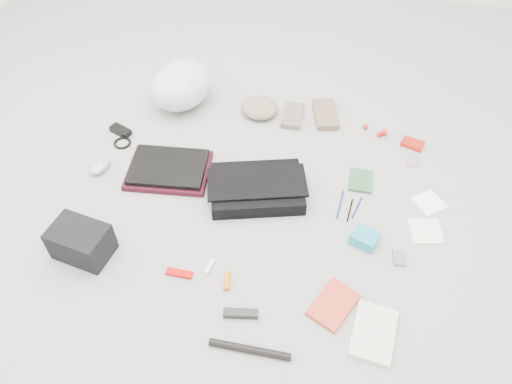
% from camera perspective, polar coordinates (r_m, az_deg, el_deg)
% --- Properties ---
extents(ground_plane, '(4.00, 4.00, 0.00)m').
position_cam_1_polar(ground_plane, '(2.13, 0.00, -0.90)').
color(ground_plane, gray).
extents(messenger_bag, '(0.46, 0.38, 0.06)m').
position_cam_1_polar(messenger_bag, '(2.13, 0.11, 0.42)').
color(messenger_bag, black).
rests_on(messenger_bag, ground_plane).
extents(bag_flap, '(0.46, 0.31, 0.01)m').
position_cam_1_polar(bag_flap, '(2.10, 0.11, 1.11)').
color(bag_flap, black).
rests_on(bag_flap, messenger_bag).
extents(laptop_sleeve, '(0.39, 0.32, 0.02)m').
position_cam_1_polar(laptop_sleeve, '(2.26, -9.93, 2.43)').
color(laptop_sleeve, '#380C16').
rests_on(laptop_sleeve, ground_plane).
extents(laptop, '(0.36, 0.28, 0.02)m').
position_cam_1_polar(laptop, '(2.25, -10.00, 2.85)').
color(laptop, black).
rests_on(laptop, laptop_sleeve).
extents(bike_helmet, '(0.34, 0.40, 0.21)m').
position_cam_1_polar(bike_helmet, '(2.58, -8.55, 12.03)').
color(bike_helmet, silver).
rests_on(bike_helmet, ground_plane).
extents(beanie, '(0.24, 0.24, 0.07)m').
position_cam_1_polar(beanie, '(2.53, 0.42, 9.62)').
color(beanie, '#86765C').
rests_on(beanie, ground_plane).
extents(mitten_left, '(0.10, 0.19, 0.03)m').
position_cam_1_polar(mitten_left, '(2.52, 4.23, 8.70)').
color(mitten_left, '#766153').
rests_on(mitten_left, ground_plane).
extents(mitten_right, '(0.17, 0.24, 0.03)m').
position_cam_1_polar(mitten_right, '(2.54, 7.92, 8.78)').
color(mitten_right, '#745E4B').
rests_on(mitten_right, ground_plane).
extents(power_brick, '(0.12, 0.08, 0.03)m').
position_cam_1_polar(power_brick, '(2.51, -15.21, 6.78)').
color(power_brick, black).
rests_on(power_brick, ground_plane).
extents(cable_coil, '(0.10, 0.10, 0.01)m').
position_cam_1_polar(cable_coil, '(2.45, -15.03, 5.44)').
color(cable_coil, black).
rests_on(cable_coil, ground_plane).
extents(mouse, '(0.09, 0.13, 0.04)m').
position_cam_1_polar(mouse, '(2.34, -17.43, 2.82)').
color(mouse, '#A2A0B5').
rests_on(mouse, ground_plane).
extents(camera_bag, '(0.23, 0.18, 0.14)m').
position_cam_1_polar(camera_bag, '(2.02, -19.35, -5.38)').
color(camera_bag, black).
rests_on(camera_bag, ground_plane).
extents(multitool, '(0.10, 0.03, 0.02)m').
position_cam_1_polar(multitool, '(1.92, -8.75, -9.17)').
color(multitool, '#C90202').
rests_on(multitool, ground_plane).
extents(toiletry_tube_white, '(0.03, 0.07, 0.02)m').
position_cam_1_polar(toiletry_tube_white, '(1.92, -5.34, -8.47)').
color(toiletry_tube_white, white).
rests_on(toiletry_tube_white, ground_plane).
extents(toiletry_tube_orange, '(0.04, 0.08, 0.02)m').
position_cam_1_polar(toiletry_tube_orange, '(1.88, -3.31, -10.11)').
color(toiletry_tube_orange, '#E85C06').
rests_on(toiletry_tube_orange, ground_plane).
extents(u_lock, '(0.13, 0.06, 0.02)m').
position_cam_1_polar(u_lock, '(1.81, -1.76, -13.72)').
color(u_lock, black).
rests_on(u_lock, ground_plane).
extents(bike_pump, '(0.28, 0.04, 0.03)m').
position_cam_1_polar(bike_pump, '(1.75, -0.71, -17.55)').
color(bike_pump, black).
rests_on(bike_pump, ground_plane).
extents(book_red, '(0.18, 0.22, 0.02)m').
position_cam_1_polar(book_red, '(1.85, 8.82, -12.60)').
color(book_red, '#DD4729').
rests_on(book_red, ground_plane).
extents(book_white, '(0.16, 0.22, 0.02)m').
position_cam_1_polar(book_white, '(1.82, 13.29, -15.39)').
color(book_white, silver).
rests_on(book_white, ground_plane).
extents(notepad, '(0.11, 0.14, 0.02)m').
position_cam_1_polar(notepad, '(2.24, 11.86, 1.28)').
color(notepad, '#275B34').
rests_on(notepad, ground_plane).
extents(pen_blue, '(0.01, 0.16, 0.01)m').
position_cam_1_polar(pen_blue, '(2.13, 9.60, -1.42)').
color(pen_blue, navy).
rests_on(pen_blue, ground_plane).
extents(pen_black, '(0.01, 0.13, 0.01)m').
position_cam_1_polar(pen_black, '(2.12, 10.68, -2.04)').
color(pen_black, black).
rests_on(pen_black, ground_plane).
extents(pen_navy, '(0.03, 0.12, 0.01)m').
position_cam_1_polar(pen_navy, '(2.14, 11.46, -1.78)').
color(pen_navy, navy).
rests_on(pen_navy, ground_plane).
extents(accordion_wallet, '(0.12, 0.11, 0.05)m').
position_cam_1_polar(accordion_wallet, '(2.01, 12.29, -5.20)').
color(accordion_wallet, '#249BB8').
rests_on(accordion_wallet, ground_plane).
extents(card_deck, '(0.06, 0.08, 0.01)m').
position_cam_1_polar(card_deck, '(2.02, 16.06, -7.27)').
color(card_deck, gray).
rests_on(card_deck, ground_plane).
extents(napkin_top, '(0.16, 0.16, 0.01)m').
position_cam_1_polar(napkin_top, '(2.24, 19.18, -1.16)').
color(napkin_top, white).
rests_on(napkin_top, ground_plane).
extents(napkin_bottom, '(0.15, 0.15, 0.01)m').
position_cam_1_polar(napkin_bottom, '(2.13, 18.84, -4.27)').
color(napkin_bottom, white).
rests_on(napkin_bottom, ground_plane).
extents(lollipop_a, '(0.03, 0.03, 0.03)m').
position_cam_1_polar(lollipop_a, '(2.50, 12.42, 7.32)').
color(lollipop_a, '#AB231D').
rests_on(lollipop_a, ground_plane).
extents(lollipop_b, '(0.03, 0.03, 0.03)m').
position_cam_1_polar(lollipop_b, '(2.48, 13.95, 6.41)').
color(lollipop_b, red).
rests_on(lollipop_b, ground_plane).
extents(lollipop_c, '(0.04, 0.04, 0.03)m').
position_cam_1_polar(lollipop_c, '(2.49, 14.45, 6.62)').
color(lollipop_c, red).
rests_on(lollipop_c, ground_plane).
extents(altoids_tin, '(0.11, 0.09, 0.02)m').
position_cam_1_polar(altoids_tin, '(2.47, 17.44, 5.28)').
color(altoids_tin, '#AF1B0F').
rests_on(altoids_tin, ground_plane).
extents(stamp_sheet, '(0.06, 0.07, 0.00)m').
position_cam_1_polar(stamp_sheet, '(2.39, 17.50, 3.26)').
color(stamp_sheet, '#A17C91').
rests_on(stamp_sheet, ground_plane).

